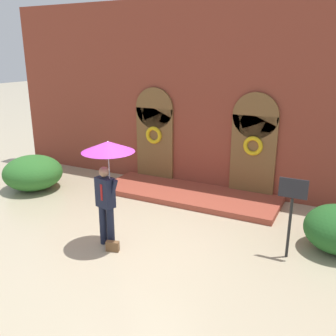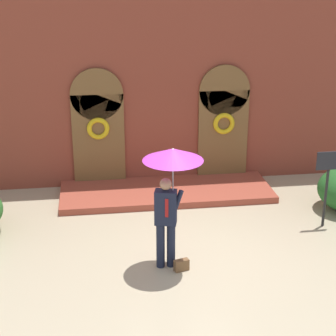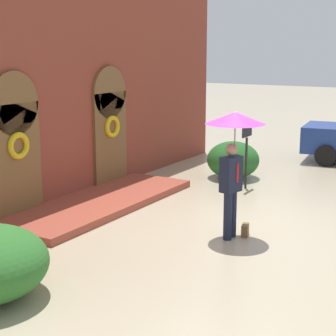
% 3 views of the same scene
% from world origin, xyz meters
% --- Properties ---
extents(ground_plane, '(80.00, 80.00, 0.00)m').
position_xyz_m(ground_plane, '(0.00, 0.00, 0.00)').
color(ground_plane, tan).
extents(building_facade, '(14.00, 2.30, 5.60)m').
position_xyz_m(building_facade, '(-0.00, 4.15, 2.68)').
color(building_facade, brown).
rests_on(building_facade, ground).
extents(person_with_umbrella, '(1.10, 1.10, 2.36)m').
position_xyz_m(person_with_umbrella, '(-0.38, -0.36, 1.91)').
color(person_with_umbrella, '#191E33').
rests_on(person_with_umbrella, ground).
extents(handbag, '(0.30, 0.19, 0.22)m').
position_xyz_m(handbag, '(-0.21, -0.56, 0.11)').
color(handbag, brown).
rests_on(handbag, ground).
extents(sign_post, '(0.56, 0.06, 1.72)m').
position_xyz_m(sign_post, '(3.17, 0.86, 1.16)').
color(sign_post, black).
rests_on(sign_post, ground).
extents(shrub_left, '(1.80, 1.77, 1.05)m').
position_xyz_m(shrub_left, '(-4.60, 1.53, 0.53)').
color(shrub_left, '#2D6B28').
rests_on(shrub_left, ground).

